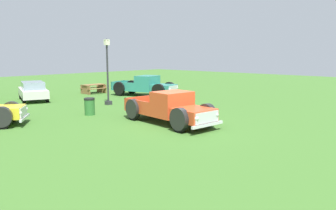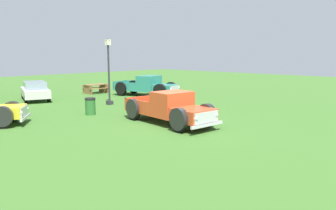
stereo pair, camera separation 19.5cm
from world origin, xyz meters
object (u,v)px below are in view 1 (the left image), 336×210
(sedan_distant_a, at_px, (33,91))
(picnic_table, at_px, (94,88))
(pickup_truck_behind_right, at_px, (148,86))
(lamp_post_near, at_px, (107,70))
(trash_can, at_px, (90,106))
(pickup_truck_foreground, at_px, (173,109))

(sedan_distant_a, relative_size, picnic_table, 2.39)
(picnic_table, bearing_deg, pickup_truck_behind_right, -68.33)
(pickup_truck_behind_right, relative_size, lamp_post_near, 1.31)
(picnic_table, xyz_separation_m, trash_can, (-5.86, -8.19, -0.01))
(sedan_distant_a, distance_m, trash_can, 7.81)
(sedan_distant_a, xyz_separation_m, lamp_post_near, (2.52, -5.60, 1.56))
(pickup_truck_behind_right, bearing_deg, lamp_post_near, -166.04)
(picnic_table, bearing_deg, lamp_post_near, -116.12)
(pickup_truck_foreground, xyz_separation_m, pickup_truck_behind_right, (6.44, 8.43, 0.03))
(pickup_truck_foreground, distance_m, lamp_post_near, 7.56)
(pickup_truck_behind_right, xyz_separation_m, sedan_distant_a, (-7.35, 4.39, -0.06))
(sedan_distant_a, bearing_deg, picnic_table, 4.12)
(trash_can, bearing_deg, picnic_table, 54.41)
(pickup_truck_behind_right, distance_m, picnic_table, 5.16)
(sedan_distant_a, relative_size, trash_can, 4.66)
(pickup_truck_foreground, distance_m, sedan_distant_a, 12.86)
(lamp_post_near, relative_size, picnic_table, 2.35)
(lamp_post_near, height_order, trash_can, lamp_post_near)
(sedan_distant_a, bearing_deg, pickup_truck_foreground, -85.94)
(sedan_distant_a, distance_m, lamp_post_near, 6.33)
(lamp_post_near, bearing_deg, trash_can, -143.05)
(pickup_truck_behind_right, height_order, picnic_table, pickup_truck_behind_right)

